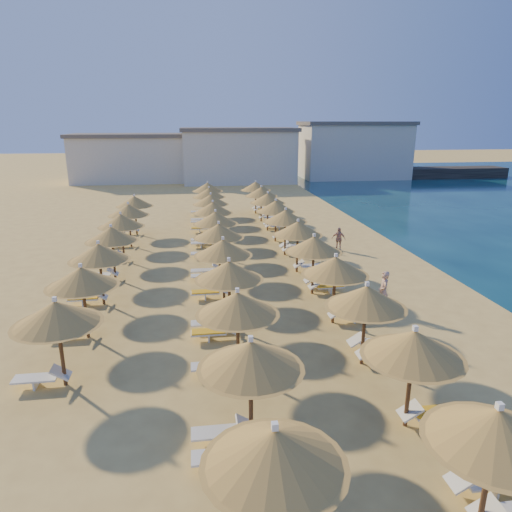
{
  "coord_description": "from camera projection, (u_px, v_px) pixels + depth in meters",
  "views": [
    {
      "loc": [
        -3.77,
        -18.89,
        8.15
      ],
      "look_at": [
        -0.61,
        4.0,
        1.3
      ],
      "focal_mm": 32.0,
      "sensor_mm": 36.0,
      "label": 1
    }
  ],
  "objects": [
    {
      "name": "beachgoer_c",
      "position": [
        339.0,
        239.0,
        29.7
      ],
      "size": [
        0.98,
        0.74,
        1.55
      ],
      "primitive_type": "imported",
      "rotation": [
        0.0,
        0.0,
        -0.46
      ],
      "color": "tan",
      "rests_on": "ground"
    },
    {
      "name": "beachgoer_a",
      "position": [
        383.0,
        292.0,
        20.07
      ],
      "size": [
        0.56,
        0.75,
        1.87
      ],
      "primitive_type": "imported",
      "rotation": [
        0.0,
        0.0,
        -1.74
      ],
      "color": "tan",
      "rests_on": "ground"
    },
    {
      "name": "parasol_row_west",
      "position": [
        219.0,
        232.0,
        24.43
      ],
      "size": [
        2.77,
        36.92,
        3.03
      ],
      "color": "brown",
      "rests_on": "ground"
    },
    {
      "name": "hotel_blocks",
      "position": [
        251.0,
        154.0,
        64.54
      ],
      "size": [
        47.87,
        11.24,
        8.1
      ],
      "color": "silver",
      "rests_on": "ground"
    },
    {
      "name": "jetty",
      "position": [
        406.0,
        173.0,
        67.5
      ],
      "size": [
        30.03,
        4.24,
        1.5
      ],
      "primitive_type": "cube",
      "rotation": [
        0.0,
        0.0,
        -0.01
      ],
      "color": "black",
      "rests_on": "ground"
    },
    {
      "name": "parasol_row_east",
      "position": [
        298.0,
        229.0,
        25.0
      ],
      "size": [
        2.77,
        36.92,
        3.03
      ],
      "color": "brown",
      "rests_on": "ground"
    },
    {
      "name": "loungers",
      "position": [
        233.0,
        269.0,
        25.08
      ],
      "size": [
        13.07,
        35.6,
        0.66
      ],
      "color": "white",
      "rests_on": "ground"
    },
    {
      "name": "parasol_row_inland",
      "position": [
        112.0,
        235.0,
        23.7
      ],
      "size": [
        2.77,
        23.26,
        3.03
      ],
      "color": "brown",
      "rests_on": "ground"
    },
    {
      "name": "ground",
      "position": [
        281.0,
        308.0,
        20.75
      ],
      "size": [
        220.0,
        220.0,
        0.0
      ],
      "primitive_type": "plane",
      "color": "#E4C064",
      "rests_on": "ground"
    }
  ]
}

